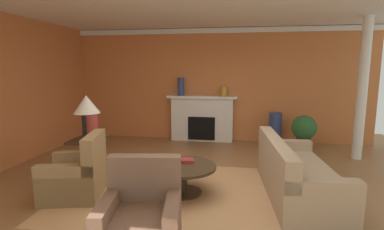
{
  "coord_description": "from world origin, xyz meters",
  "views": [
    {
      "loc": [
        0.65,
        -4.4,
        1.89
      ],
      "look_at": [
        -0.24,
        1.16,
        1.0
      ],
      "focal_mm": 27.66,
      "sensor_mm": 36.0,
      "label": 1
    }
  ],
  "objects": [
    {
      "name": "sofa",
      "position": [
        1.51,
        -0.01,
        0.3
      ],
      "size": [
        1.06,
        2.16,
        0.85
      ],
      "color": "tan",
      "rests_on": "ground_plane"
    },
    {
      "name": "vase_tall_corner",
      "position": [
        1.53,
        2.88,
        0.42
      ],
      "size": [
        0.31,
        0.31,
        0.83
      ],
      "primitive_type": "cylinder",
      "color": "navy",
      "rests_on": "ground_plane"
    },
    {
      "name": "area_rug",
      "position": [
        -0.16,
        -0.2,
        0.01
      ],
      "size": [
        3.59,
        2.63,
        0.01
      ],
      "primitive_type": "cube",
      "color": "tan",
      "rests_on": "ground_plane"
    },
    {
      "name": "fireplace",
      "position": [
        -0.3,
        3.18,
        0.56
      ],
      "size": [
        1.8,
        0.35,
        1.19
      ],
      "color": "white",
      "rests_on": "ground_plane"
    },
    {
      "name": "side_table",
      "position": [
        -1.86,
        0.14,
        0.4
      ],
      "size": [
        0.56,
        0.56,
        0.7
      ],
      "color": "#3D2D1E",
      "rests_on": "ground_plane"
    },
    {
      "name": "ground_plane",
      "position": [
        0.0,
        0.0,
        0.0
      ],
      "size": [
        9.52,
        9.52,
        0.0
      ],
      "primitive_type": "plane",
      "color": "olive"
    },
    {
      "name": "vase_on_side_table",
      "position": [
        -1.71,
        0.02,
        0.92
      ],
      "size": [
        0.18,
        0.18,
        0.44
      ],
      "primitive_type": "cylinder",
      "color": "#9E3328",
      "rests_on": "side_table"
    },
    {
      "name": "column_white",
      "position": [
        3.13,
        2.12,
        1.46
      ],
      "size": [
        0.2,
        0.2,
        2.91
      ],
      "primitive_type": "cylinder",
      "color": "white",
      "rests_on": "ground_plane"
    },
    {
      "name": "coffee_table",
      "position": [
        -0.16,
        -0.2,
        0.34
      ],
      "size": [
        1.0,
        1.0,
        0.45
      ],
      "color": "#3D2D1E",
      "rests_on": "ground_plane"
    },
    {
      "name": "vase_mantel_right",
      "position": [
        0.25,
        3.13,
        1.32
      ],
      "size": [
        0.16,
        0.16,
        0.25
      ],
      "primitive_type": "cylinder",
      "color": "#B7892D",
      "rests_on": "fireplace"
    },
    {
      "name": "crown_moulding",
      "position": [
        0.0,
        3.31,
        2.83
      ],
      "size": [
        7.92,
        0.08,
        0.12
      ],
      "primitive_type": "cube",
      "color": "white"
    },
    {
      "name": "table_lamp",
      "position": [
        -1.86,
        0.14,
        1.22
      ],
      "size": [
        0.44,
        0.44,
        0.75
      ],
      "color": "black",
      "rests_on": "side_table"
    },
    {
      "name": "wall_fireplace",
      "position": [
        0.0,
        3.39,
        1.46
      ],
      "size": [
        7.92,
        0.12,
        2.91
      ],
      "primitive_type": "cube",
      "color": "#CC723D",
      "rests_on": "ground_plane"
    },
    {
      "name": "potted_plant",
      "position": [
        2.13,
        2.54,
        0.49
      ],
      "size": [
        0.56,
        0.56,
        0.83
      ],
      "color": "#333333",
      "rests_on": "ground_plane"
    },
    {
      "name": "book_art_folio",
      "position": [
        -0.33,
        -0.22,
        0.52
      ],
      "size": [
        0.26,
        0.23,
        0.04
      ],
      "primitive_type": "cube",
      "rotation": [
        0.0,
        0.0,
        -0.21
      ],
      "color": "navy",
      "rests_on": "coffee_table"
    },
    {
      "name": "book_red_cover",
      "position": [
        -0.13,
        -0.06,
        0.48
      ],
      "size": [
        0.23,
        0.2,
        0.05
      ],
      "primitive_type": "cube",
      "rotation": [
        0.0,
        0.0,
        0.14
      ],
      "color": "maroon",
      "rests_on": "coffee_table"
    },
    {
      "name": "vase_mantel_left",
      "position": [
        -0.85,
        3.13,
        1.42
      ],
      "size": [
        0.17,
        0.17,
        0.47
      ],
      "primitive_type": "cylinder",
      "color": "navy",
      "rests_on": "fireplace"
    },
    {
      "name": "armchair_facing_fireplace",
      "position": [
        -0.32,
        -1.68,
        0.31
      ],
      "size": [
        0.91,
        0.91,
        0.95
      ],
      "color": "brown",
      "rests_on": "ground_plane"
    },
    {
      "name": "armchair_near_window",
      "position": [
        -1.7,
        -0.56,
        0.31
      ],
      "size": [
        0.96,
        0.96,
        0.95
      ],
      "color": "#9E7A4C",
      "rests_on": "ground_plane"
    }
  ]
}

